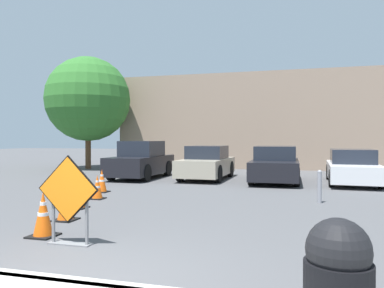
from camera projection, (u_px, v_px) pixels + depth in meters
The scene contains 15 objects.
ground_plane at pixel (225, 186), 13.88m from camera, with size 96.00×96.00×0.00m, color #4C4C4F.
curb_lip at pixel (66, 285), 4.24m from camera, with size 25.15×0.20×0.14m.
road_closed_sign at pixel (68, 197), 6.08m from camera, with size 1.10×0.20×1.47m.
traffic_cone_nearest at pixel (43, 215), 6.62m from camera, with size 0.46×0.46×0.80m.
traffic_cone_second at pixel (65, 206), 7.94m from camera, with size 0.45×0.45×0.62m.
traffic_cone_third at pixel (79, 194), 9.32m from camera, with size 0.40×0.40×0.74m.
traffic_cone_fourth at pixel (97, 187), 10.77m from camera, with size 0.40×0.40×0.69m.
traffic_cone_fifth at pixel (102, 181), 12.16m from camera, with size 0.42×0.42×0.75m.
parked_car_nearest at pixel (141, 161), 16.64m from camera, with size 1.81×4.13×1.65m.
parked_car_second at pixel (207, 163), 16.20m from camera, with size 1.86×4.10×1.44m.
parked_car_third at pixel (275, 165), 15.13m from camera, with size 1.89×4.30×1.44m.
parked_car_fourth at pixel (352, 168), 14.53m from camera, with size 1.98×4.46×1.33m.
bollard_nearest at pixel (320, 186), 10.09m from camera, with size 0.12×0.12×0.89m.
building_facade_backdrop at pixel (261, 122), 23.64m from camera, with size 17.08×5.00×5.59m.
street_tree_behind_lot at pixel (88, 99), 21.78m from camera, with size 4.89×4.89×6.51m.
Camera 1 is at (2.49, -3.69, 1.73)m, focal length 35.00 mm.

